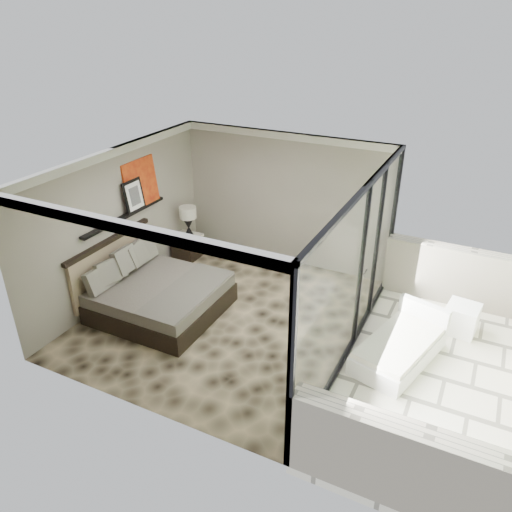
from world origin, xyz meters
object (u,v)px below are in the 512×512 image
at_px(bed, 156,293).
at_px(lounger, 401,347).
at_px(ottoman, 461,319).
at_px(table_lamp, 188,217).
at_px(nightstand, 187,246).

relative_size(bed, lounger, 1.14).
xyz_separation_m(ottoman, lounger, (-0.76, -1.19, -0.05)).
height_order(bed, table_lamp, table_lamp).
relative_size(nightstand, lounger, 0.29).
height_order(nightstand, table_lamp, table_lamp).
distance_m(table_lamp, lounger, 5.18).
xyz_separation_m(bed, nightstand, (-0.68, 2.03, -0.07)).
bearing_deg(nightstand, ottoman, -4.59).
bearing_deg(ottoman, bed, -160.55).
height_order(bed, nightstand, bed).
xyz_separation_m(nightstand, table_lamp, (0.05, 0.04, 0.67)).
bearing_deg(ottoman, table_lamp, 177.06).
bearing_deg(bed, nightstand, 108.54).
bearing_deg(nightstand, lounger, -18.26).
distance_m(ottoman, lounger, 1.41).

